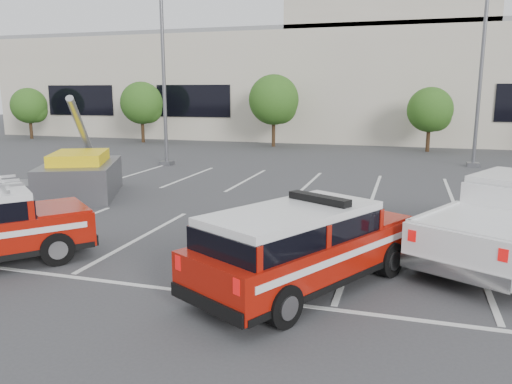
{
  "coord_description": "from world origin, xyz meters",
  "views": [
    {
      "loc": [
        3.77,
        -10.96,
        3.73
      ],
      "look_at": [
        -0.07,
        1.67,
        1.05
      ],
      "focal_mm": 35.0,
      "sensor_mm": 36.0,
      "label": 1
    }
  ],
  "objects_px": {
    "tree_left": "(143,104)",
    "light_pole_mid": "(482,60)",
    "tree_far_left": "(30,107)",
    "utility_rig": "(76,177)",
    "light_pole_left": "(163,61)",
    "tree_mid_left": "(275,102)",
    "white_pickup": "(511,226)",
    "tree_mid_right": "(431,111)",
    "fire_chief_suv": "(304,252)",
    "convention_building": "(366,79)"
  },
  "relations": [
    {
      "from": "tree_mid_left",
      "to": "utility_rig",
      "type": "xyz_separation_m",
      "value": [
        -2.6,
        -18.05,
        -2.32
      ]
    },
    {
      "from": "light_pole_left",
      "to": "tree_left",
      "type": "bearing_deg",
      "value": 124.52
    },
    {
      "from": "fire_chief_suv",
      "to": "light_pole_left",
      "type": "bearing_deg",
      "value": 154.21
    },
    {
      "from": "convention_building",
      "to": "tree_far_left",
      "type": "xyz_separation_m",
      "value": [
        -25.09,
        -9.82,
        -2.22
      ]
    },
    {
      "from": "fire_chief_suv",
      "to": "white_pickup",
      "type": "relative_size",
      "value": 0.83
    },
    {
      "from": "light_pole_mid",
      "to": "utility_rig",
      "type": "relative_size",
      "value": 2.02
    },
    {
      "from": "utility_rig",
      "to": "convention_building",
      "type": "bearing_deg",
      "value": 49.61
    },
    {
      "from": "tree_mid_left",
      "to": "light_pole_left",
      "type": "relative_size",
      "value": 0.47
    },
    {
      "from": "fire_chief_suv",
      "to": "convention_building",
      "type": "bearing_deg",
      "value": 121.72
    },
    {
      "from": "tree_far_left",
      "to": "fire_chief_suv",
      "type": "xyz_separation_m",
      "value": [
        26.92,
        -24.04,
        -1.78
      ]
    },
    {
      "from": "white_pickup",
      "to": "utility_rig",
      "type": "bearing_deg",
      "value": -164.58
    },
    {
      "from": "fire_chief_suv",
      "to": "light_pole_mid",
      "type": "bearing_deg",
      "value": 103.13
    },
    {
      "from": "tree_mid_right",
      "to": "light_pole_mid",
      "type": "xyz_separation_m",
      "value": [
        1.91,
        -6.05,
        2.68
      ]
    },
    {
      "from": "tree_far_left",
      "to": "white_pickup",
      "type": "relative_size",
      "value": 0.63
    },
    {
      "from": "tree_far_left",
      "to": "light_pole_left",
      "type": "distance_m",
      "value": 19.85
    },
    {
      "from": "tree_left",
      "to": "fire_chief_suv",
      "type": "height_order",
      "value": "tree_left"
    },
    {
      "from": "convention_building",
      "to": "tree_left",
      "type": "xyz_separation_m",
      "value": [
        -15.09,
        -9.82,
        -1.95
      ]
    },
    {
      "from": "tree_far_left",
      "to": "tree_mid_right",
      "type": "relative_size",
      "value": 1.0
    },
    {
      "from": "tree_mid_right",
      "to": "utility_rig",
      "type": "xyz_separation_m",
      "value": [
        -12.6,
        -18.05,
        -1.78
      ]
    },
    {
      "from": "light_pole_mid",
      "to": "white_pickup",
      "type": "relative_size",
      "value": 1.62
    },
    {
      "from": "tree_mid_right",
      "to": "utility_rig",
      "type": "relative_size",
      "value": 0.79
    },
    {
      "from": "tree_mid_left",
      "to": "white_pickup",
      "type": "height_order",
      "value": "tree_mid_left"
    },
    {
      "from": "tree_left",
      "to": "light_pole_mid",
      "type": "bearing_deg",
      "value": -15.43
    },
    {
      "from": "tree_far_left",
      "to": "utility_rig",
      "type": "relative_size",
      "value": 0.79
    },
    {
      "from": "light_pole_mid",
      "to": "fire_chief_suv",
      "type": "height_order",
      "value": "light_pole_mid"
    },
    {
      "from": "light_pole_mid",
      "to": "tree_far_left",
      "type": "bearing_deg",
      "value": 169.27
    },
    {
      "from": "tree_far_left",
      "to": "tree_mid_right",
      "type": "bearing_deg",
      "value": 0.0
    },
    {
      "from": "tree_mid_left",
      "to": "white_pickup",
      "type": "bearing_deg",
      "value": -62.25
    },
    {
      "from": "tree_far_left",
      "to": "utility_rig",
      "type": "bearing_deg",
      "value": -46.05
    },
    {
      "from": "tree_left",
      "to": "light_pole_left",
      "type": "height_order",
      "value": "light_pole_left"
    },
    {
      "from": "convention_building",
      "to": "fire_chief_suv",
      "type": "bearing_deg",
      "value": -86.91
    },
    {
      "from": "tree_left",
      "to": "light_pole_mid",
      "type": "xyz_separation_m",
      "value": [
        21.91,
        -6.05,
        2.41
      ]
    },
    {
      "from": "tree_mid_left",
      "to": "white_pickup",
      "type": "relative_size",
      "value": 0.77
    },
    {
      "from": "white_pickup",
      "to": "light_pole_left",
      "type": "bearing_deg",
      "value": 169.77
    },
    {
      "from": "tree_mid_left",
      "to": "convention_building",
      "type": "bearing_deg",
      "value": 62.6
    },
    {
      "from": "convention_building",
      "to": "tree_mid_right",
      "type": "relative_size",
      "value": 15.04
    },
    {
      "from": "tree_left",
      "to": "white_pickup",
      "type": "height_order",
      "value": "tree_left"
    },
    {
      "from": "tree_far_left",
      "to": "light_pole_mid",
      "type": "relative_size",
      "value": 0.39
    },
    {
      "from": "tree_far_left",
      "to": "fire_chief_suv",
      "type": "distance_m",
      "value": 36.13
    },
    {
      "from": "fire_chief_suv",
      "to": "tree_far_left",
      "type": "bearing_deg",
      "value": 166.86
    },
    {
      "from": "tree_left",
      "to": "tree_far_left",
      "type": "bearing_deg",
      "value": -180.0
    },
    {
      "from": "tree_far_left",
      "to": "tree_mid_left",
      "type": "height_order",
      "value": "tree_mid_left"
    },
    {
      "from": "tree_mid_right",
      "to": "light_pole_left",
      "type": "bearing_deg",
      "value": -142.5
    },
    {
      "from": "light_pole_mid",
      "to": "fire_chief_suv",
      "type": "distance_m",
      "value": 19.2
    },
    {
      "from": "tree_mid_left",
      "to": "utility_rig",
      "type": "bearing_deg",
      "value": -98.18
    },
    {
      "from": "convention_building",
      "to": "tree_far_left",
      "type": "distance_m",
      "value": 27.03
    },
    {
      "from": "tree_mid_right",
      "to": "tree_mid_left",
      "type": "bearing_deg",
      "value": 180.0
    },
    {
      "from": "tree_far_left",
      "to": "tree_left",
      "type": "bearing_deg",
      "value": 0.0
    },
    {
      "from": "tree_left",
      "to": "white_pickup",
      "type": "bearing_deg",
      "value": -44.91
    },
    {
      "from": "light_pole_mid",
      "to": "utility_rig",
      "type": "distance_m",
      "value": 19.35
    }
  ]
}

